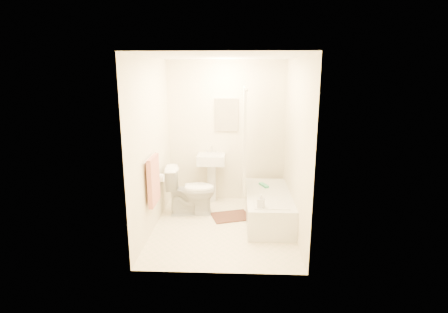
{
  "coord_description": "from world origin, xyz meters",
  "views": [
    {
      "loc": [
        0.22,
        -4.71,
        2.2
      ],
      "look_at": [
        0.0,
        0.25,
        1.0
      ],
      "focal_mm": 28.0,
      "sensor_mm": 36.0,
      "label": 1
    }
  ],
  "objects_px": {
    "soap_bottle": "(261,201)",
    "bathtub": "(268,206)",
    "toilet": "(191,190)",
    "bath_mat": "(231,216)",
    "sink": "(212,176)"
  },
  "relations": [
    {
      "from": "bathtub",
      "to": "bath_mat",
      "type": "distance_m",
      "value": 0.61
    },
    {
      "from": "toilet",
      "to": "bathtub",
      "type": "distance_m",
      "value": 1.23
    },
    {
      "from": "toilet",
      "to": "bathtub",
      "type": "height_order",
      "value": "toilet"
    },
    {
      "from": "soap_bottle",
      "to": "bath_mat",
      "type": "bearing_deg",
      "value": 122.65
    },
    {
      "from": "bathtub",
      "to": "bath_mat",
      "type": "height_order",
      "value": "bathtub"
    },
    {
      "from": "sink",
      "to": "bath_mat",
      "type": "height_order",
      "value": "sink"
    },
    {
      "from": "toilet",
      "to": "soap_bottle",
      "type": "xyz_separation_m",
      "value": [
        1.06,
        -0.79,
        0.14
      ]
    },
    {
      "from": "toilet",
      "to": "soap_bottle",
      "type": "bearing_deg",
      "value": -132.45
    },
    {
      "from": "bath_mat",
      "to": "soap_bottle",
      "type": "xyz_separation_m",
      "value": [
        0.42,
        -0.66,
        0.51
      ]
    },
    {
      "from": "soap_bottle",
      "to": "bathtub",
      "type": "bearing_deg",
      "value": 75.59
    },
    {
      "from": "bathtub",
      "to": "bath_mat",
      "type": "xyz_separation_m",
      "value": [
        -0.57,
        0.07,
        -0.2
      ]
    },
    {
      "from": "sink",
      "to": "bathtub",
      "type": "height_order",
      "value": "sink"
    },
    {
      "from": "bathtub",
      "to": "soap_bottle",
      "type": "xyz_separation_m",
      "value": [
        -0.15,
        -0.58,
        0.31
      ]
    },
    {
      "from": "bath_mat",
      "to": "toilet",
      "type": "bearing_deg",
      "value": 168.38
    },
    {
      "from": "toilet",
      "to": "soap_bottle",
      "type": "relative_size",
      "value": 4.03
    }
  ]
}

